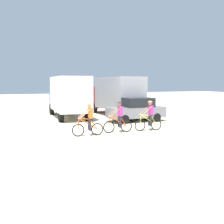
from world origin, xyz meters
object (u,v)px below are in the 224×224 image
box_truck_grey_hauler (116,94)px  cyclist_near_camera (149,117)px  cyclist_orange_shirt (89,120)px  sedan_parked (136,110)px  cyclist_cowboy_hat (119,118)px  box_truck_white_box (68,95)px

box_truck_grey_hauler → cyclist_near_camera: box_truck_grey_hauler is taller
box_truck_grey_hauler → cyclist_orange_shirt: size_ratio=3.73×
sedan_parked → cyclist_cowboy_hat: 4.73m
cyclist_near_camera → cyclist_orange_shirt: bearing=-180.0°
box_truck_white_box → cyclist_orange_shirt: bearing=-96.9°
cyclist_orange_shirt → cyclist_cowboy_hat: same height
box_truck_grey_hauler → sedan_parked: size_ratio=1.60×
box_truck_grey_hauler → cyclist_near_camera: bearing=-100.1°
box_truck_grey_hauler → sedan_parked: (-0.14, -3.91, -0.99)m
cyclist_orange_shirt → box_truck_white_box: bearing=83.1°
box_truck_white_box → cyclist_orange_shirt: (-0.94, -7.84, -1.03)m
cyclist_orange_shirt → sedan_parked: bearing=36.7°
cyclist_orange_shirt → cyclist_near_camera: size_ratio=1.00×
cyclist_cowboy_hat → sedan_parked: bearing=48.4°
sedan_parked → cyclist_orange_shirt: size_ratio=2.33×
cyclist_near_camera → box_truck_white_box: bearing=110.1°
box_truck_white_box → cyclist_cowboy_hat: size_ratio=3.78×
box_truck_grey_hauler → cyclist_orange_shirt: bearing=-124.0°
cyclist_cowboy_hat → box_truck_grey_hauler: bearing=66.2°
cyclist_cowboy_hat → cyclist_near_camera: size_ratio=1.00×
box_truck_white_box → cyclist_near_camera: 8.40m
box_truck_white_box → cyclist_orange_shirt: box_truck_white_box is taller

